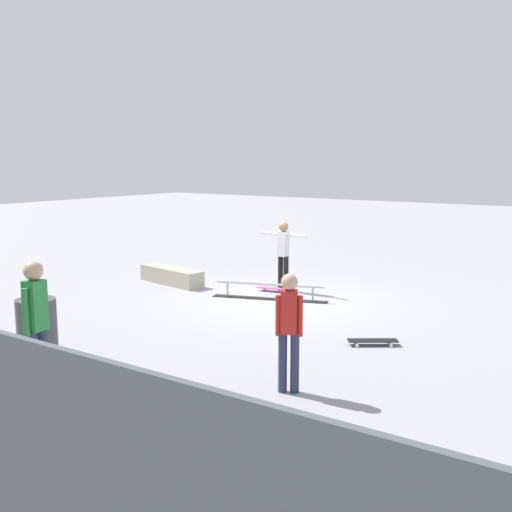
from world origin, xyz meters
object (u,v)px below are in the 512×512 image
at_px(bystander_red_shirt, 289,326).
at_px(bystander_green_shirt, 36,322).
at_px(skate_ledge, 172,276).
at_px(trash_bin, 37,330).
at_px(loose_skateboard_black, 373,341).
at_px(skateboard_main, 274,289).
at_px(grind_rail, 269,292).
at_px(skater_main, 283,251).

bearing_deg(bystander_red_shirt, bystander_green_shirt, -169.18).
bearing_deg(skate_ledge, bystander_red_shirt, 144.15).
bearing_deg(trash_bin, loose_skateboard_black, -137.02).
xyz_separation_m(skateboard_main, loose_skateboard_black, (-3.50, 2.46, 0.00)).
relative_size(bystander_green_shirt, trash_bin, 1.87).
height_order(bystander_red_shirt, loose_skateboard_black, bystander_red_shirt).
xyz_separation_m(bystander_green_shirt, loose_skateboard_black, (-2.50, -4.43, -0.91)).
height_order(bystander_green_shirt, trash_bin, bystander_green_shirt).
height_order(skateboard_main, bystander_red_shirt, bystander_red_shirt).
bearing_deg(loose_skateboard_black, grind_rail, 115.53).
distance_m(skater_main, bystander_green_shirt, 7.14).
bearing_deg(bystander_green_shirt, skater_main, 178.73).
distance_m(skate_ledge, bystander_green_shirt, 7.22).
bearing_deg(grind_rail, loose_skateboard_black, 131.65).
height_order(skater_main, bystander_green_shirt, bystander_green_shirt).
relative_size(bystander_red_shirt, loose_skateboard_black, 2.02).
bearing_deg(trash_bin, skate_ledge, -67.37).
height_order(bystander_red_shirt, trash_bin, bystander_red_shirt).
distance_m(grind_rail, loose_skateboard_black, 3.65).
bearing_deg(loose_skateboard_black, skateboard_main, 109.77).
relative_size(grind_rail, loose_skateboard_black, 3.18).
height_order(skate_ledge, skater_main, skater_main).
distance_m(loose_skateboard_black, trash_bin, 5.19).
bearing_deg(bystander_green_shirt, skate_ledge, -159.02).
bearing_deg(bystander_red_shirt, skate_ledge, 116.33).
distance_m(grind_rail, trash_bin, 5.36).
bearing_deg(trash_bin, skater_main, -93.74).
bearing_deg(skater_main, loose_skateboard_black, 147.49).
height_order(bystander_red_shirt, bystander_green_shirt, bystander_green_shirt).
bearing_deg(skate_ledge, grind_rail, 179.26).
bearing_deg(skateboard_main, grind_rail, 106.24).
height_order(skateboard_main, bystander_green_shirt, bystander_green_shirt).
height_order(skate_ledge, trash_bin, trash_bin).
height_order(grind_rail, bystander_green_shirt, bystander_green_shirt).
height_order(grind_rail, trash_bin, trash_bin).
relative_size(skateboard_main, bystander_green_shirt, 0.47).
relative_size(skater_main, bystander_green_shirt, 0.90).
bearing_deg(skater_main, grind_rail, 108.69).
distance_m(skate_ledge, skater_main, 2.86).
relative_size(skate_ledge, loose_skateboard_black, 2.44).
height_order(grind_rail, skateboard_main, grind_rail).
height_order(grind_rail, bystander_red_shirt, bystander_red_shirt).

